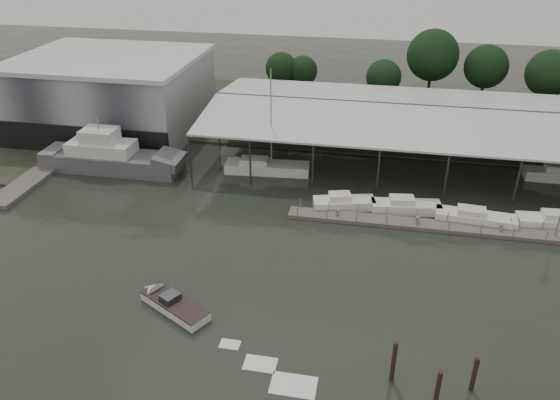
# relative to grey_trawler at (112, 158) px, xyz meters

# --- Properties ---
(ground) EXTENTS (200.00, 200.00, 0.00)m
(ground) POSITION_rel_grey_trawler_xyz_m (22.07, -16.69, -1.58)
(ground) COLOR #242922
(ground) RESTS_ON ground
(land_strip_far) EXTENTS (140.00, 30.00, 0.30)m
(land_strip_far) POSITION_rel_grey_trawler_xyz_m (22.07, 25.31, -1.48)
(land_strip_far) COLOR #393D2E
(land_strip_far) RESTS_ON ground
(land_strip_west) EXTENTS (20.00, 40.00, 0.30)m
(land_strip_west) POSITION_rel_grey_trawler_xyz_m (-17.93, 13.31, -1.48)
(land_strip_west) COLOR #393D2E
(land_strip_west) RESTS_ON ground
(storage_warehouse) EXTENTS (24.50, 20.50, 10.50)m
(storage_warehouse) POSITION_rel_grey_trawler_xyz_m (-5.93, 13.25, 3.71)
(storage_warehouse) COLOR #959B9F
(storage_warehouse) RESTS_ON ground
(covered_boat_shed) EXTENTS (58.24, 24.00, 6.96)m
(covered_boat_shed) POSITION_rel_grey_trawler_xyz_m (39.07, 11.31, 4.55)
(covered_boat_shed) COLOR silver
(covered_boat_shed) RESTS_ON ground
(trawler_dock) EXTENTS (3.00, 18.00, 0.50)m
(trawler_dock) POSITION_rel_grey_trawler_xyz_m (-7.93, -2.69, -1.33)
(trawler_dock) COLOR #5F5A54
(trawler_dock) RESTS_ON ground
(floating_dock) EXTENTS (28.00, 2.00, 1.40)m
(floating_dock) POSITION_rel_grey_trawler_xyz_m (37.07, -6.69, -1.38)
(floating_dock) COLOR #5F5A54
(floating_dock) RESTS_ON ground
(grey_trawler) EXTENTS (17.48, 4.53, 8.84)m
(grey_trawler) POSITION_rel_grey_trawler_xyz_m (0.00, 0.00, 0.00)
(grey_trawler) COLOR #585D62
(grey_trawler) RESTS_ON ground
(white_sailboat) EXTENTS (10.26, 3.38, 12.82)m
(white_sailboat) POSITION_rel_grey_trawler_xyz_m (18.48, 2.85, -0.93)
(white_sailboat) COLOR white
(white_sailboat) RESTS_ON ground
(speedboat_underway) EXTENTS (16.37, 9.95, 2.00)m
(speedboat_underway) POSITION_rel_grey_trawler_xyz_m (16.38, -23.39, -1.19)
(speedboat_underway) COLOR white
(speedboat_underway) RESTS_ON ground
(moored_cruiser_0) EXTENTS (6.81, 3.74, 1.70)m
(moored_cruiser_0) POSITION_rel_grey_trawler_xyz_m (28.48, -4.32, -0.97)
(moored_cruiser_0) COLOR white
(moored_cruiser_0) RESTS_ON ground
(moored_cruiser_1) EXTENTS (7.42, 3.13, 1.70)m
(moored_cruiser_1) POSITION_rel_grey_trawler_xyz_m (34.93, -3.86, -0.97)
(moored_cruiser_1) COLOR white
(moored_cruiser_1) RESTS_ON ground
(moored_cruiser_2) EXTENTS (8.01, 2.91, 1.70)m
(moored_cruiser_2) POSITION_rel_grey_trawler_xyz_m (41.82, -4.96, -0.97)
(moored_cruiser_2) COLOR white
(moored_cruiser_2) RESTS_ON ground
(horizon_tree_line) EXTENTS (70.33, 11.27, 12.04)m
(horizon_tree_line) POSITION_rel_grey_trawler_xyz_m (47.73, 31.67, 4.91)
(horizon_tree_line) COLOR black
(horizon_tree_line) RESTS_ON ground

